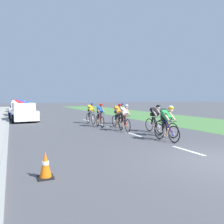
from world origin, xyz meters
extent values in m
cube|color=#9E9E99|center=(-6.01, 14.00, 0.07)|extent=(0.16, 60.00, 0.13)
cube|color=#4C7F42|center=(7.54, 14.00, 0.00)|extent=(7.00, 60.00, 0.01)
cube|color=white|center=(0.00, 1.60, 0.00)|extent=(0.14, 1.60, 0.01)
cube|color=white|center=(0.00, 5.60, 0.00)|extent=(0.14, 1.60, 0.01)
cube|color=white|center=(0.00, 9.60, 0.00)|extent=(0.14, 1.60, 0.01)
cube|color=white|center=(0.00, 13.60, 0.00)|extent=(0.14, 1.60, 0.01)
torus|color=black|center=(0.47, 2.95, 0.36)|extent=(0.06, 0.72, 0.72)
cylinder|color=#99999E|center=(0.47, 2.95, 0.36)|extent=(0.06, 0.06, 0.06)
torus|color=black|center=(0.45, 3.95, 0.36)|extent=(0.06, 0.72, 0.72)
cylinder|color=#99999E|center=(0.45, 3.95, 0.36)|extent=(0.06, 0.06, 0.06)
cylinder|color=#1E1E99|center=(0.46, 3.40, 0.90)|extent=(0.05, 0.55, 0.04)
cylinder|color=#1E1E99|center=(0.47, 3.23, 0.58)|extent=(0.05, 0.48, 0.63)
cylinder|color=#1E1E99|center=(0.46, 3.60, 0.60)|extent=(0.04, 0.04, 0.65)
cylinder|color=black|center=(0.47, 3.05, 0.88)|extent=(0.42, 0.04, 0.03)
cube|color=black|center=(0.46, 3.60, 0.94)|extent=(0.11, 0.22, 0.05)
cube|color=green|center=(0.46, 3.48, 1.14)|extent=(0.30, 0.56, 0.45)
cube|color=black|center=(0.46, 3.59, 0.98)|extent=(0.29, 0.21, 0.18)
cylinder|color=black|center=(0.55, 3.55, 0.64)|extent=(0.12, 0.23, 0.40)
cylinder|color=beige|center=(0.55, 3.47, 0.37)|extent=(0.09, 0.16, 0.36)
cylinder|color=black|center=(0.37, 3.54, 0.64)|extent=(0.11, 0.17, 0.40)
cylinder|color=beige|center=(0.37, 3.46, 0.37)|extent=(0.09, 0.12, 0.36)
cylinder|color=beige|center=(0.63, 3.27, 1.09)|extent=(0.09, 0.40, 0.35)
cylinder|color=beige|center=(0.31, 3.26, 1.09)|extent=(0.09, 0.40, 0.35)
sphere|color=beige|center=(0.47, 3.18, 1.38)|extent=(0.19, 0.19, 0.19)
ellipsoid|color=yellow|center=(0.47, 3.17, 1.45)|extent=(0.24, 0.32, 0.24)
torus|color=black|center=(1.16, 3.87, 0.36)|extent=(0.09, 0.73, 0.72)
cylinder|color=#99999E|center=(1.16, 3.87, 0.36)|extent=(0.06, 0.06, 0.06)
torus|color=black|center=(1.10, 4.87, 0.36)|extent=(0.09, 0.73, 0.72)
cylinder|color=#99999E|center=(1.10, 4.87, 0.36)|extent=(0.06, 0.06, 0.06)
cylinder|color=#B21919|center=(1.14, 4.32, 0.90)|extent=(0.07, 0.55, 0.04)
cylinder|color=#B21919|center=(1.15, 4.14, 0.58)|extent=(0.07, 0.48, 0.63)
cylinder|color=#B21919|center=(1.12, 4.52, 0.60)|extent=(0.04, 0.04, 0.65)
cylinder|color=black|center=(1.16, 3.97, 0.88)|extent=(0.42, 0.06, 0.03)
cube|color=black|center=(1.12, 4.52, 0.94)|extent=(0.11, 0.23, 0.05)
cube|color=black|center=(1.13, 4.39, 1.14)|extent=(0.32, 0.56, 0.46)
cube|color=black|center=(1.12, 4.51, 0.98)|extent=(0.29, 0.22, 0.18)
cylinder|color=black|center=(1.22, 4.46, 0.64)|extent=(0.12, 0.23, 0.40)
cylinder|color=#9E7051|center=(1.22, 4.38, 0.37)|extent=(0.10, 0.16, 0.36)
cylinder|color=black|center=(1.04, 4.45, 0.64)|extent=(0.12, 0.18, 0.40)
cylinder|color=#9E7051|center=(1.04, 4.37, 0.37)|extent=(0.10, 0.13, 0.36)
cylinder|color=#9E7051|center=(1.30, 4.19, 1.09)|extent=(0.10, 0.41, 0.35)
cylinder|color=#9E7051|center=(0.98, 4.17, 1.09)|extent=(0.10, 0.41, 0.35)
sphere|color=#9E7051|center=(1.15, 4.09, 1.38)|extent=(0.19, 0.19, 0.19)
ellipsoid|color=white|center=(1.15, 4.08, 1.45)|extent=(0.25, 0.33, 0.24)
torus|color=black|center=(1.44, 5.22, 0.36)|extent=(0.07, 0.73, 0.72)
cylinder|color=#99999E|center=(1.44, 5.22, 0.36)|extent=(0.06, 0.06, 0.06)
torus|color=black|center=(1.40, 6.22, 0.36)|extent=(0.07, 0.73, 0.72)
cylinder|color=#99999E|center=(1.40, 6.22, 0.36)|extent=(0.06, 0.06, 0.06)
cylinder|color=white|center=(1.42, 5.67, 0.90)|extent=(0.06, 0.55, 0.04)
cylinder|color=white|center=(1.43, 5.50, 0.58)|extent=(0.06, 0.48, 0.63)
cylinder|color=white|center=(1.41, 5.87, 0.60)|extent=(0.04, 0.04, 0.65)
cylinder|color=black|center=(1.44, 5.32, 0.88)|extent=(0.42, 0.04, 0.03)
cube|color=black|center=(1.41, 5.87, 0.94)|extent=(0.11, 0.22, 0.05)
cube|color=black|center=(1.42, 5.75, 1.14)|extent=(0.30, 0.56, 0.44)
cube|color=black|center=(1.41, 5.86, 0.98)|extent=(0.29, 0.21, 0.18)
cylinder|color=black|center=(1.51, 5.82, 0.64)|extent=(0.12, 0.23, 0.40)
cylinder|color=beige|center=(1.51, 5.74, 0.37)|extent=(0.10, 0.16, 0.36)
cylinder|color=black|center=(1.33, 5.81, 0.64)|extent=(0.12, 0.17, 0.40)
cylinder|color=beige|center=(1.33, 5.73, 0.37)|extent=(0.09, 0.13, 0.36)
cylinder|color=beige|center=(1.59, 5.54, 1.09)|extent=(0.09, 0.40, 0.35)
cylinder|color=beige|center=(1.27, 5.53, 1.09)|extent=(0.09, 0.40, 0.35)
sphere|color=beige|center=(1.43, 5.45, 1.38)|extent=(0.19, 0.19, 0.19)
ellipsoid|color=black|center=(1.43, 5.44, 1.45)|extent=(0.24, 0.32, 0.24)
torus|color=black|center=(0.03, 6.26, 0.36)|extent=(0.11, 0.73, 0.72)
cylinder|color=#99999E|center=(0.03, 6.26, 0.36)|extent=(0.06, 0.06, 0.06)
torus|color=black|center=(0.11, 7.26, 0.36)|extent=(0.11, 0.73, 0.72)
cylinder|color=#99999E|center=(0.11, 7.26, 0.36)|extent=(0.06, 0.06, 0.06)
cylinder|color=#B21919|center=(0.06, 6.71, 0.90)|extent=(0.08, 0.55, 0.04)
cylinder|color=#B21919|center=(0.05, 6.53, 0.58)|extent=(0.08, 0.48, 0.63)
cylinder|color=#B21919|center=(0.08, 6.91, 0.60)|extent=(0.04, 0.04, 0.65)
cylinder|color=black|center=(0.03, 6.36, 0.88)|extent=(0.42, 0.06, 0.03)
cube|color=black|center=(0.08, 6.91, 0.94)|extent=(0.12, 0.23, 0.05)
cube|color=white|center=(0.07, 6.78, 1.14)|extent=(0.33, 0.57, 0.45)
cube|color=black|center=(0.08, 6.90, 0.98)|extent=(0.30, 0.22, 0.18)
cylinder|color=black|center=(0.17, 6.84, 0.64)|extent=(0.13, 0.23, 0.40)
cylinder|color=tan|center=(0.16, 6.76, 0.37)|extent=(0.10, 0.16, 0.36)
cylinder|color=black|center=(-0.01, 6.86, 0.64)|extent=(0.12, 0.18, 0.40)
cylinder|color=tan|center=(-0.02, 6.78, 0.37)|extent=(0.10, 0.13, 0.36)
cylinder|color=tan|center=(0.21, 6.56, 1.09)|extent=(0.11, 0.41, 0.35)
cylinder|color=tan|center=(-0.11, 6.58, 1.09)|extent=(0.11, 0.41, 0.35)
sphere|color=tan|center=(0.05, 6.49, 1.38)|extent=(0.19, 0.19, 0.19)
ellipsoid|color=white|center=(0.04, 6.48, 1.45)|extent=(0.26, 0.33, 0.24)
torus|color=black|center=(0.50, 7.99, 0.36)|extent=(0.06, 0.72, 0.72)
cylinder|color=#99999E|center=(0.50, 7.99, 0.36)|extent=(0.06, 0.06, 0.06)
torus|color=black|center=(0.48, 8.99, 0.36)|extent=(0.06, 0.72, 0.72)
cylinder|color=#99999E|center=(0.48, 8.99, 0.36)|extent=(0.06, 0.06, 0.06)
cylinder|color=black|center=(0.49, 8.44, 0.90)|extent=(0.04, 0.55, 0.04)
cylinder|color=black|center=(0.50, 8.27, 0.58)|extent=(0.05, 0.48, 0.63)
cylinder|color=black|center=(0.49, 8.64, 0.60)|extent=(0.04, 0.04, 0.65)
cylinder|color=black|center=(0.50, 8.09, 0.88)|extent=(0.42, 0.03, 0.03)
cube|color=black|center=(0.49, 8.64, 0.94)|extent=(0.10, 0.22, 0.05)
cube|color=orange|center=(0.49, 8.52, 1.14)|extent=(0.29, 0.54, 0.47)
cube|color=black|center=(0.49, 8.63, 0.98)|extent=(0.28, 0.20, 0.18)
cylinder|color=black|center=(0.58, 8.59, 0.64)|extent=(0.11, 0.23, 0.40)
cylinder|color=#9E7051|center=(0.58, 8.51, 0.37)|extent=(0.09, 0.16, 0.36)
cylinder|color=black|center=(0.40, 8.58, 0.64)|extent=(0.11, 0.17, 0.40)
cylinder|color=#9E7051|center=(0.40, 8.50, 0.37)|extent=(0.09, 0.12, 0.36)
cylinder|color=#9E7051|center=(0.66, 8.31, 1.09)|extent=(0.08, 0.40, 0.35)
cylinder|color=#9E7051|center=(0.34, 8.30, 1.09)|extent=(0.08, 0.40, 0.35)
sphere|color=#9E7051|center=(0.50, 8.22, 1.38)|extent=(0.19, 0.19, 0.19)
ellipsoid|color=red|center=(0.50, 8.21, 1.45)|extent=(0.24, 0.32, 0.24)
torus|color=black|center=(-0.53, 8.63, 0.36)|extent=(0.09, 0.73, 0.72)
cylinder|color=#99999E|center=(-0.53, 8.63, 0.36)|extent=(0.06, 0.06, 0.06)
torus|color=black|center=(-0.46, 9.63, 0.36)|extent=(0.09, 0.73, 0.72)
cylinder|color=#99999E|center=(-0.46, 9.63, 0.36)|extent=(0.06, 0.06, 0.06)
cylinder|color=#B21919|center=(-0.50, 9.08, 0.90)|extent=(0.07, 0.55, 0.04)
cylinder|color=#B21919|center=(-0.51, 8.91, 0.58)|extent=(0.07, 0.48, 0.63)
cylinder|color=#B21919|center=(-0.49, 9.28, 0.60)|extent=(0.04, 0.04, 0.65)
cylinder|color=black|center=(-0.52, 8.73, 0.88)|extent=(0.42, 0.06, 0.03)
cube|color=black|center=(-0.49, 9.28, 0.94)|extent=(0.11, 0.23, 0.05)
cube|color=blue|center=(-0.50, 9.16, 1.14)|extent=(0.32, 0.57, 0.44)
cube|color=black|center=(-0.49, 9.27, 0.98)|extent=(0.29, 0.22, 0.18)
cylinder|color=black|center=(-0.40, 9.22, 0.64)|extent=(0.12, 0.23, 0.40)
cylinder|color=#9E7051|center=(-0.41, 9.14, 0.37)|extent=(0.10, 0.16, 0.36)
cylinder|color=black|center=(-0.58, 9.23, 0.64)|extent=(0.12, 0.18, 0.40)
cylinder|color=#9E7051|center=(-0.59, 9.15, 0.37)|extent=(0.10, 0.13, 0.36)
cylinder|color=#9E7051|center=(-0.35, 8.93, 1.09)|extent=(0.10, 0.41, 0.35)
cylinder|color=#9E7051|center=(-0.67, 8.95, 1.09)|extent=(0.10, 0.41, 0.35)
sphere|color=#9E7051|center=(-0.52, 8.86, 1.38)|extent=(0.19, 0.19, 0.19)
ellipsoid|color=red|center=(-0.52, 8.85, 1.45)|extent=(0.25, 0.33, 0.24)
torus|color=black|center=(1.38, 9.42, 0.36)|extent=(0.11, 0.73, 0.72)
cylinder|color=#99999E|center=(1.38, 9.42, 0.36)|extent=(0.06, 0.06, 0.06)
torus|color=black|center=(1.47, 10.41, 0.36)|extent=(0.11, 0.73, 0.72)
cylinder|color=#99999E|center=(1.47, 10.41, 0.36)|extent=(0.06, 0.06, 0.06)
cylinder|color=#B21919|center=(1.42, 9.87, 0.90)|extent=(0.08, 0.55, 0.04)
cylinder|color=#B21919|center=(1.40, 9.69, 0.58)|extent=(0.08, 0.48, 0.63)
cylinder|color=#B21919|center=(1.44, 10.06, 0.60)|extent=(0.04, 0.04, 0.65)
cylinder|color=black|center=(1.39, 9.52, 0.88)|extent=(0.42, 0.06, 0.03)
cube|color=black|center=(1.44, 10.06, 0.94)|extent=(0.12, 0.23, 0.05)
cube|color=green|center=(1.42, 9.94, 1.14)|extent=(0.33, 0.56, 0.47)
cube|color=black|center=(1.43, 10.06, 0.98)|extent=(0.30, 0.22, 0.18)
cylinder|color=black|center=(1.52, 10.00, 0.64)|extent=(0.13, 0.23, 0.40)
cylinder|color=#9E7051|center=(1.51, 9.92, 0.37)|extent=(0.10, 0.16, 0.36)
cylinder|color=black|center=(1.34, 10.01, 0.64)|extent=(0.12, 0.18, 0.40)
cylinder|color=#9E7051|center=(1.33, 9.93, 0.37)|extent=(0.10, 0.13, 0.36)
cylinder|color=#9E7051|center=(1.56, 9.71, 1.09)|extent=(0.11, 0.41, 0.35)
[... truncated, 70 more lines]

